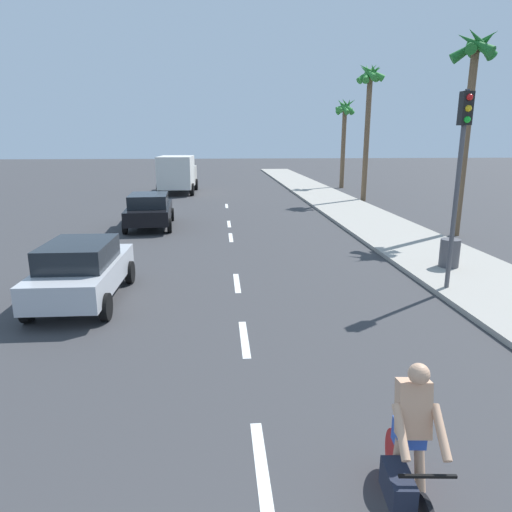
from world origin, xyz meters
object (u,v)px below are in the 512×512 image
object	(u,v)px
palm_tree_distant	(344,118)
trash_bin_near	(450,253)
delivery_truck	(178,173)
parked_car_silver	(82,269)
cyclist	(409,452)
parked_car_black	(149,209)
palm_tree_mid	(473,77)
palm_tree_far	(369,92)
traffic_signal	(461,156)

from	to	relation	value
palm_tree_distant	trash_bin_near	xyz separation A→B (m)	(-3.28, -25.17, -5.10)
delivery_truck	parked_car_silver	bearing A→B (deg)	-89.26
cyclist	delivery_truck	xyz separation A→B (m)	(-5.03, 31.76, 0.67)
parked_car_silver	parked_car_black	bearing A→B (deg)	89.43
parked_car_silver	palm_tree_distant	world-z (taller)	palm_tree_distant
cyclist	trash_bin_near	bearing A→B (deg)	-114.02
cyclist	delivery_truck	world-z (taller)	delivery_truck
parked_car_silver	trash_bin_near	world-z (taller)	parked_car_silver
delivery_truck	palm_tree_distant	world-z (taller)	palm_tree_distant
parked_car_silver	parked_car_black	distance (m)	10.21
palm_tree_mid	palm_tree_distant	bearing A→B (deg)	89.18
palm_tree_far	delivery_truck	bearing A→B (deg)	155.66
delivery_truck	palm_tree_distant	distance (m)	14.41
cyclist	palm_tree_distant	world-z (taller)	palm_tree_distant
palm_tree_mid	parked_car_silver	bearing A→B (deg)	-152.17
parked_car_silver	traffic_signal	world-z (taller)	traffic_signal
trash_bin_near	delivery_truck	bearing A→B (deg)	114.52
cyclist	palm_tree_far	world-z (taller)	palm_tree_far
parked_car_silver	delivery_truck	bearing A→B (deg)	89.80
cyclist	palm_tree_far	size ratio (longest dim) A/B	0.20
traffic_signal	trash_bin_near	size ratio (longest dim) A/B	5.94
parked_car_silver	delivery_truck	xyz separation A→B (m)	(0.37, 24.37, 0.67)
palm_tree_mid	traffic_signal	xyz separation A→B (m)	(-4.04, -7.25, -2.80)
cyclist	traffic_signal	xyz separation A→B (m)	(4.16, 7.32, 2.78)
palm_tree_distant	traffic_signal	distance (m)	27.58
palm_tree_mid	traffic_signal	distance (m)	8.76
palm_tree_far	trash_bin_near	size ratio (longest dim) A/B	10.15
cyclist	traffic_signal	world-z (taller)	traffic_signal
cyclist	palm_tree_far	bearing A→B (deg)	-101.33
parked_car_black	delivery_truck	distance (m)	14.18
parked_car_black	traffic_signal	bearing A→B (deg)	-51.14
parked_car_silver	traffic_signal	distance (m)	9.95
palm_tree_distant	trash_bin_near	bearing A→B (deg)	-97.42
cyclist	palm_tree_distant	xyz separation A→B (m)	(8.48, 34.48, 4.85)
delivery_truck	trash_bin_near	size ratio (longest dim) A/B	7.20
parked_car_silver	delivery_truck	size ratio (longest dim) A/B	0.66
cyclist	palm_tree_distant	bearing A→B (deg)	-98.64
delivery_truck	parked_car_black	bearing A→B (deg)	-88.99
cyclist	trash_bin_near	distance (m)	10.67
parked_car_black	trash_bin_near	xyz separation A→B (m)	(10.38, -8.28, -0.26)
cyclist	parked_car_black	distance (m)	18.34
parked_car_silver	palm_tree_distant	size ratio (longest dim) A/B	0.56
cyclist	palm_tree_far	xyz separation A→B (m)	(7.71, 26.00, 6.07)
palm_tree_far	trash_bin_near	distance (m)	18.01
parked_car_silver	traffic_signal	xyz separation A→B (m)	(9.56, -0.07, 2.77)
traffic_signal	parked_car_silver	bearing A→B (deg)	179.57
palm_tree_mid	traffic_signal	world-z (taller)	palm_tree_mid
parked_car_silver	delivery_truck	world-z (taller)	delivery_truck
traffic_signal	trash_bin_near	bearing A→B (deg)	62.27
palm_tree_far	traffic_signal	bearing A→B (deg)	-100.76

